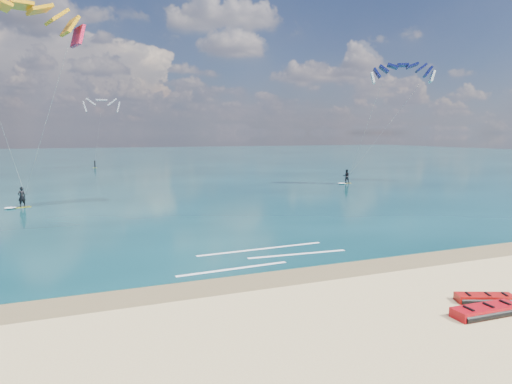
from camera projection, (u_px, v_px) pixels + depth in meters
ground at (146, 189)px, 55.09m from camera, size 320.00×320.00×0.00m
wet_sand_strip at (266, 279)px, 21.01m from camera, size 320.00×2.40×0.01m
sea at (108, 160)px, 114.03m from camera, size 320.00×200.00×0.04m
packed_kite_left at (485, 315)px, 16.88m from camera, size 2.93×1.26×0.42m
packed_kite_mid at (484, 302)px, 18.23m from camera, size 2.60×1.86×0.36m
kitesurfer_main at (21, 103)px, 36.68m from camera, size 9.05×9.89×17.70m
kitesurfer_far at (375, 119)px, 57.59m from camera, size 9.98×9.27×16.32m
shoreline_foam at (265, 256)px, 24.90m from camera, size 10.01×3.64×0.01m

